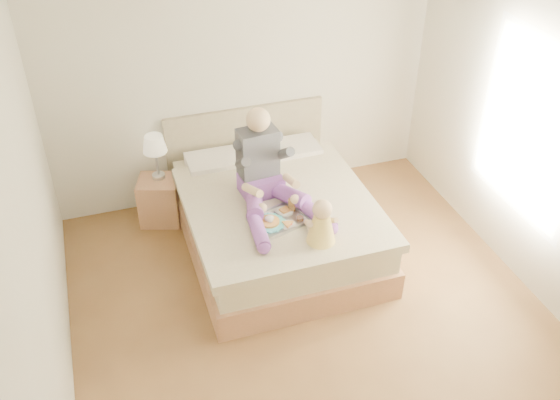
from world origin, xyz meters
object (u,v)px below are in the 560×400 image
object	(u,v)px
bed	(274,216)
tray	(278,218)
nightstand	(160,200)
baby	(321,224)
adult	(266,176)

from	to	relation	value
bed	tray	bearing A→B (deg)	-102.76
nightstand	baby	bearing A→B (deg)	-35.18
bed	adult	distance (m)	0.57
tray	baby	world-z (taller)	baby
nightstand	tray	distance (m)	1.52
adult	baby	xyz separation A→B (m)	(0.26, -0.71, -0.09)
bed	baby	size ratio (longest dim) A/B	5.29
bed	tray	world-z (taller)	bed
bed	nightstand	size ratio (longest dim) A/B	4.44
bed	tray	xyz separation A→B (m)	(-0.10, -0.46, 0.32)
adult	tray	size ratio (longest dim) A/B	2.02
adult	baby	bearing A→B (deg)	-75.73
tray	baby	size ratio (longest dim) A/B	1.32
nightstand	adult	world-z (taller)	adult
bed	adult	size ratio (longest dim) A/B	1.99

